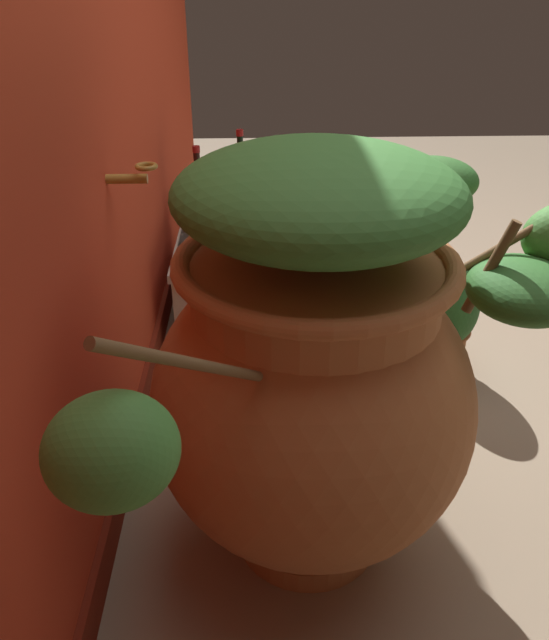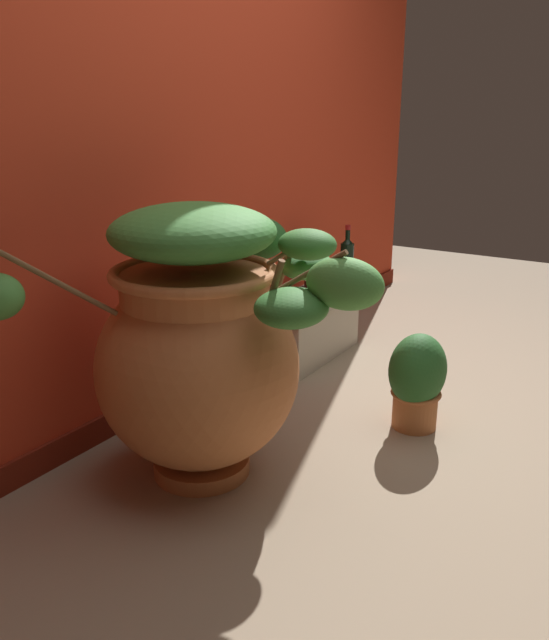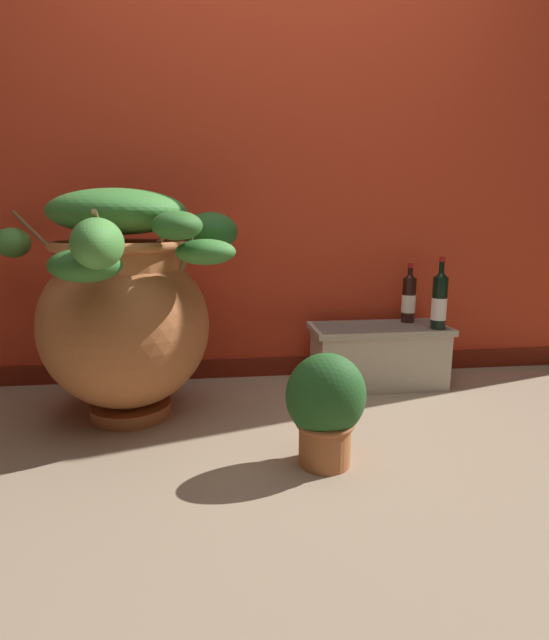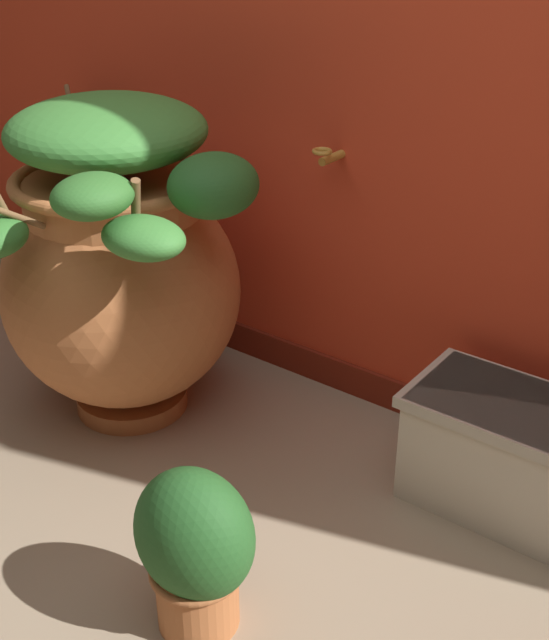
{
  "view_description": "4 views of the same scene",
  "coord_description": "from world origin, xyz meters",
  "px_view_note": "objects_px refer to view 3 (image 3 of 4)",
  "views": [
    {
      "loc": [
        -1.72,
        0.75,
        1.21
      ],
      "look_at": [
        -0.15,
        0.69,
        0.33
      ],
      "focal_mm": 35.28,
      "sensor_mm": 36.0,
      "label": 1
    },
    {
      "loc": [
        -2.2,
        -0.67,
        1.22
      ],
      "look_at": [
        0.01,
        0.73,
        0.37
      ],
      "focal_mm": 36.28,
      "sensor_mm": 36.0,
      "label": 2
    },
    {
      "loc": [
        -0.26,
        -1.36,
        0.82
      ],
      "look_at": [
        0.01,
        0.85,
        0.36
      ],
      "focal_mm": 26.63,
      "sensor_mm": 36.0,
      "label": 3
    },
    {
      "loc": [
        1.0,
        -0.81,
        1.41
      ],
      "look_at": [
        -0.13,
        0.69,
        0.43
      ],
      "focal_mm": 45.92,
      "sensor_mm": 36.0,
      "label": 4
    }
  ],
  "objects_px": {
    "wine_bottle_left": "(409,297)",
    "wine_bottle_middle": "(439,300)",
    "terracotta_urn": "(126,304)",
    "potted_shrub": "(326,407)"
  },
  "relations": [
    {
      "from": "terracotta_urn",
      "to": "wine_bottle_left",
      "type": "bearing_deg",
      "value": 14.27
    },
    {
      "from": "wine_bottle_middle",
      "to": "potted_shrub",
      "type": "height_order",
      "value": "wine_bottle_middle"
    },
    {
      "from": "potted_shrub",
      "to": "wine_bottle_left",
      "type": "bearing_deg",
      "value": 53.16
    },
    {
      "from": "wine_bottle_middle",
      "to": "potted_shrub",
      "type": "bearing_deg",
      "value": -136.69
    },
    {
      "from": "wine_bottle_left",
      "to": "wine_bottle_middle",
      "type": "xyz_separation_m",
      "value": [
        0.08,
        -0.17,
        0.01
      ]
    },
    {
      "from": "wine_bottle_middle",
      "to": "potted_shrub",
      "type": "relative_size",
      "value": 0.89
    },
    {
      "from": "wine_bottle_left",
      "to": "potted_shrub",
      "type": "xyz_separation_m",
      "value": [
        -0.63,
        -0.84,
        -0.23
      ]
    },
    {
      "from": "wine_bottle_left",
      "to": "wine_bottle_middle",
      "type": "relative_size",
      "value": 0.88
    },
    {
      "from": "wine_bottle_left",
      "to": "potted_shrub",
      "type": "bearing_deg",
      "value": -126.84
    },
    {
      "from": "terracotta_urn",
      "to": "wine_bottle_middle",
      "type": "relative_size",
      "value": 3.05
    }
  ]
}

